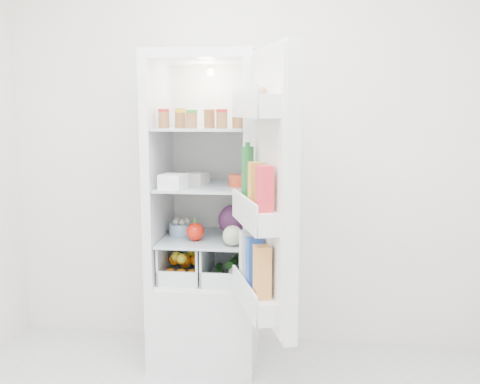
# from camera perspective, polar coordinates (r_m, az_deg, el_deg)

# --- Properties ---
(room_walls) EXTENTS (3.02, 3.02, 2.61)m
(room_walls) POSITION_cam_1_polar(r_m,az_deg,el_deg) (1.86, -4.37, 12.00)
(room_walls) COLOR silver
(room_walls) RESTS_ON ground
(refrigerator) EXTENTS (0.60, 0.60, 1.80)m
(refrigerator) POSITION_cam_1_polar(r_m,az_deg,el_deg) (3.23, -3.48, -5.96)
(refrigerator) COLOR silver
(refrigerator) RESTS_ON ground
(shelf_low) EXTENTS (0.49, 0.53, 0.01)m
(shelf_low) POSITION_cam_1_polar(r_m,az_deg,el_deg) (3.15, -3.69, -4.93)
(shelf_low) COLOR #A8BBC5
(shelf_low) RESTS_ON refrigerator
(shelf_mid) EXTENTS (0.49, 0.53, 0.02)m
(shelf_mid) POSITION_cam_1_polar(r_m,az_deg,el_deg) (3.09, -3.75, 0.66)
(shelf_mid) COLOR #A8BBC5
(shelf_mid) RESTS_ON refrigerator
(shelf_top) EXTENTS (0.49, 0.53, 0.02)m
(shelf_top) POSITION_cam_1_polar(r_m,az_deg,el_deg) (3.06, -3.81, 6.78)
(shelf_top) COLOR #A8BBC5
(shelf_top) RESTS_ON refrigerator
(crisper_left) EXTENTS (0.23, 0.46, 0.22)m
(crisper_left) POSITION_cam_1_polar(r_m,az_deg,el_deg) (3.21, -5.84, -7.11)
(crisper_left) COLOR silver
(crisper_left) RESTS_ON refrigerator
(crisper_right) EXTENTS (0.23, 0.46, 0.22)m
(crisper_right) POSITION_cam_1_polar(r_m,az_deg,el_deg) (3.17, -1.47, -7.29)
(crisper_right) COLOR silver
(crisper_right) RESTS_ON refrigerator
(condiment_jars) EXTENTS (0.46, 0.34, 0.08)m
(condiment_jars) POSITION_cam_1_polar(r_m,az_deg,el_deg) (3.01, -4.20, 7.69)
(condiment_jars) COLOR #B21919
(condiment_jars) RESTS_ON shelf_top
(squeeze_bottle) EXTENTS (0.07, 0.07, 0.20)m
(squeeze_bottle) POSITION_cam_1_polar(r_m,az_deg,el_deg) (3.07, 0.28, 8.76)
(squeeze_bottle) COLOR white
(squeeze_bottle) RESTS_ON shelf_top
(tub_white) EXTENTS (0.15, 0.15, 0.08)m
(tub_white) POSITION_cam_1_polar(r_m,az_deg,el_deg) (2.93, -7.14, 1.10)
(tub_white) COLOR white
(tub_white) RESTS_ON shelf_mid
(tub_cream) EXTENTS (0.14, 0.14, 0.07)m
(tub_cream) POSITION_cam_1_polar(r_m,az_deg,el_deg) (3.13, -4.62, 1.49)
(tub_cream) COLOR silver
(tub_cream) RESTS_ON shelf_mid
(tin_red) EXTENTS (0.13, 0.13, 0.07)m
(tin_red) POSITION_cam_1_polar(r_m,az_deg,el_deg) (3.01, -0.27, 1.24)
(tin_red) COLOR red
(tin_red) RESTS_ON shelf_mid
(red_cabbage) EXTENTS (0.18, 0.18, 0.18)m
(red_cabbage) POSITION_cam_1_polar(r_m,az_deg,el_deg) (3.18, -0.71, -2.98)
(red_cabbage) COLOR #531C4B
(red_cabbage) RESTS_ON shelf_low
(bell_pepper) EXTENTS (0.10, 0.10, 0.10)m
(bell_pepper) POSITION_cam_1_polar(r_m,az_deg,el_deg) (3.06, -4.79, -4.24)
(bell_pepper) COLOR red
(bell_pepper) RESTS_ON shelf_low
(mushroom_bowl) EXTENTS (0.17, 0.17, 0.07)m
(mushroom_bowl) POSITION_cam_1_polar(r_m,az_deg,el_deg) (3.21, -6.24, -3.93)
(mushroom_bowl) COLOR #8CB0D2
(mushroom_bowl) RESTS_ON shelf_low
(salad_bag) EXTENTS (0.11, 0.11, 0.11)m
(salad_bag) POSITION_cam_1_polar(r_m,az_deg,el_deg) (2.93, -0.78, -4.68)
(salad_bag) COLOR #AABE8E
(salad_bag) RESTS_ON shelf_low
(citrus_pile) EXTENTS (0.20, 0.31, 0.16)m
(citrus_pile) POSITION_cam_1_polar(r_m,az_deg,el_deg) (3.18, -6.04, -7.66)
(citrus_pile) COLOR orange
(citrus_pile) RESTS_ON refrigerator
(veg_pile) EXTENTS (0.16, 0.30, 0.10)m
(veg_pile) POSITION_cam_1_polar(r_m,az_deg,el_deg) (3.18, -1.38, -8.11)
(veg_pile) COLOR #1E4F1A
(veg_pile) RESTS_ON refrigerator
(fridge_door) EXTENTS (0.34, 0.59, 1.30)m
(fridge_door) POSITION_cam_1_polar(r_m,az_deg,el_deg) (2.49, 2.94, -0.30)
(fridge_door) COLOR silver
(fridge_door) RESTS_ON refrigerator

